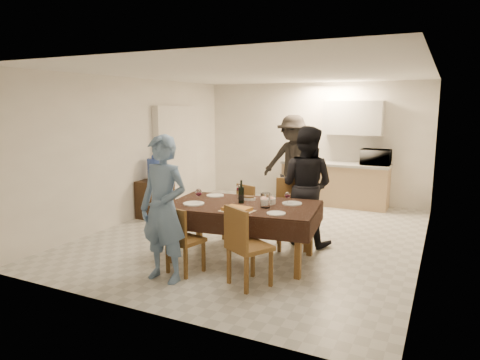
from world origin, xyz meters
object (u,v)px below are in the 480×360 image
at_px(person_near, 164,209).
at_px(person_kitchen, 293,161).
at_px(water_jug, 154,169).
at_px(microwave, 376,157).
at_px(wine_bottle, 241,192).
at_px(water_pitcher, 265,200).
at_px(dining_table, 243,207).
at_px(savoury_tart, 237,209).
at_px(console, 155,198).
at_px(person_far, 305,186).

bearing_deg(person_near, person_kitchen, 91.33).
relative_size(water_jug, microwave, 0.70).
relative_size(wine_bottle, person_kitchen, 0.17).
bearing_deg(water_pitcher, dining_table, 171.87).
xyz_separation_m(dining_table, water_jug, (-2.54, 1.40, 0.17)).
bearing_deg(savoury_tart, person_near, -134.13).
relative_size(console, microwave, 1.33).
distance_m(dining_table, savoury_tart, 0.40).
distance_m(console, person_near, 3.21).
height_order(wine_bottle, person_near, person_near).
relative_size(dining_table, microwave, 3.71).
height_order(wine_bottle, savoury_tart, wine_bottle).
height_order(microwave, person_far, person_far).
xyz_separation_m(water_pitcher, person_far, (0.20, 1.10, 0.02)).
bearing_deg(wine_bottle, person_near, -114.44).
distance_m(water_jug, savoury_tart, 3.19).
bearing_deg(person_kitchen, person_near, -91.12).
bearing_deg(wine_bottle, person_far, 59.04).
height_order(water_jug, savoury_tart, water_jug).
distance_m(wine_bottle, person_near, 1.21).
bearing_deg(console, person_kitchen, 43.64).
xyz_separation_m(water_pitcher, person_near, (-0.90, -1.00, 0.01)).
height_order(console, wine_bottle, wine_bottle).
bearing_deg(water_jug, person_near, -50.90).
height_order(console, microwave, microwave).
relative_size(water_pitcher, microwave, 0.34).
relative_size(savoury_tart, person_kitchen, 0.21).
bearing_deg(water_pitcher, water_jug, 153.33).
relative_size(savoury_tart, person_far, 0.22).
height_order(console, person_near, person_near).
bearing_deg(console, water_pitcher, -26.67).
xyz_separation_m(microwave, person_kitchen, (-1.62, -0.45, -0.11)).
distance_m(person_near, person_far, 2.37).
height_order(dining_table, wine_bottle, wine_bottle).
xyz_separation_m(console, savoury_tart, (2.64, -1.78, 0.45)).
bearing_deg(dining_table, water_pitcher, -15.44).
distance_m(water_pitcher, person_near, 1.35).
distance_m(console, savoury_tart, 3.22).
bearing_deg(dining_table, wine_bottle, 127.69).
distance_m(person_near, person_kitchen, 4.44).
xyz_separation_m(console, person_far, (3.09, -0.35, 0.55)).
height_order(console, savoury_tart, savoury_tart).
bearing_deg(savoury_tart, dining_table, 104.74).
height_order(savoury_tart, microwave, microwave).
bearing_deg(savoury_tart, person_kitchen, 98.51).
distance_m(savoury_tart, person_kitchen, 3.81).
height_order(water_jug, water_pitcher, water_jug).
relative_size(savoury_tart, person_near, 0.22).
bearing_deg(microwave, savoury_tart, 75.94).
xyz_separation_m(wine_bottle, savoury_tart, (0.15, -0.43, -0.13)).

